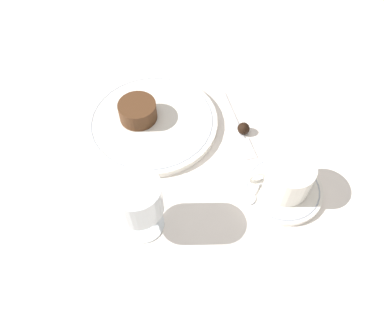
{
  "coord_description": "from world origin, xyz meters",
  "views": [
    {
      "loc": [
        -0.03,
        0.48,
        0.59
      ],
      "look_at": [
        -0.06,
        0.1,
        0.04
      ],
      "focal_mm": 35.0,
      "sensor_mm": 36.0,
      "label": 1
    }
  ],
  "objects_px": {
    "wine_glass": "(138,200)",
    "fork": "(240,131)",
    "dinner_plate": "(152,122)",
    "dessert_cake": "(138,111)",
    "coffee_cup": "(288,176)"
  },
  "relations": [
    {
      "from": "wine_glass",
      "to": "fork",
      "type": "bearing_deg",
      "value": -135.44
    },
    {
      "from": "dinner_plate",
      "to": "dessert_cake",
      "type": "distance_m",
      "value": 0.04
    },
    {
      "from": "fork",
      "to": "dessert_cake",
      "type": "bearing_deg",
      "value": -11.42
    },
    {
      "from": "fork",
      "to": "dessert_cake",
      "type": "height_order",
      "value": "dessert_cake"
    },
    {
      "from": "dinner_plate",
      "to": "wine_glass",
      "type": "xyz_separation_m",
      "value": [
        0.02,
        0.23,
        0.08
      ]
    },
    {
      "from": "dinner_plate",
      "to": "coffee_cup",
      "type": "bearing_deg",
      "value": 143.46
    },
    {
      "from": "wine_glass",
      "to": "coffee_cup",
      "type": "bearing_deg",
      "value": -168.53
    },
    {
      "from": "wine_glass",
      "to": "dessert_cake",
      "type": "height_order",
      "value": "wine_glass"
    },
    {
      "from": "coffee_cup",
      "to": "fork",
      "type": "distance_m",
      "value": 0.16
    },
    {
      "from": "dessert_cake",
      "to": "fork",
      "type": "bearing_deg",
      "value": 168.58
    },
    {
      "from": "coffee_cup",
      "to": "dessert_cake",
      "type": "distance_m",
      "value": 0.32
    },
    {
      "from": "coffee_cup",
      "to": "dessert_cake",
      "type": "relative_size",
      "value": 1.49
    },
    {
      "from": "dinner_plate",
      "to": "coffee_cup",
      "type": "height_order",
      "value": "coffee_cup"
    },
    {
      "from": "wine_glass",
      "to": "fork",
      "type": "xyz_separation_m",
      "value": [
        -0.2,
        -0.19,
        -0.08
      ]
    },
    {
      "from": "wine_glass",
      "to": "fork",
      "type": "relative_size",
      "value": 0.66
    }
  ]
}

